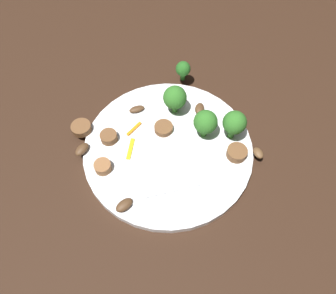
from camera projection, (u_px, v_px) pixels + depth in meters
ground_plane at (168, 151)px, 0.58m from camera, size 1.40×1.40×0.00m
plate at (168, 149)px, 0.58m from camera, size 0.30×0.30×0.01m
fork at (170, 191)px, 0.52m from camera, size 0.17×0.08×0.00m
broccoli_floret_0 at (183, 69)px, 0.63m from camera, size 0.03×0.03×0.04m
broccoli_floret_1 at (234, 123)px, 0.55m from camera, size 0.04×0.04×0.06m
broccoli_floret_2 at (175, 98)px, 0.58m from camera, size 0.04×0.04×0.06m
broccoli_floret_3 at (205, 122)px, 0.55m from camera, size 0.04×0.04×0.06m
sausage_slice_0 at (237, 153)px, 0.55m from camera, size 0.04×0.04×0.02m
sausage_slice_1 at (109, 137)px, 0.57m from camera, size 0.04×0.04×0.02m
sausage_slice_2 at (164, 128)px, 0.58m from camera, size 0.03×0.03×0.01m
sausage_slice_3 at (103, 167)px, 0.54m from camera, size 0.04×0.04×0.02m
sausage_slice_4 at (81, 128)px, 0.58m from camera, size 0.04×0.04×0.01m
mushroom_0 at (82, 149)px, 0.56m from camera, size 0.03×0.03×0.01m
mushroom_1 at (200, 109)px, 0.61m from camera, size 0.03×0.03×0.01m
mushroom_2 at (258, 153)px, 0.56m from camera, size 0.02×0.03×0.01m
mushroom_3 at (136, 110)px, 0.61m from camera, size 0.03×0.02×0.01m
mushroom_4 at (124, 205)px, 0.51m from camera, size 0.03×0.02×0.01m
pepper_strip_0 at (134, 129)px, 0.59m from camera, size 0.04×0.01×0.00m
pepper_strip_1 at (130, 149)px, 0.57m from camera, size 0.03×0.04×0.00m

